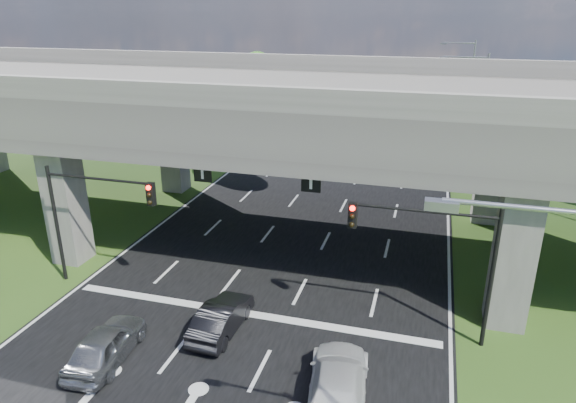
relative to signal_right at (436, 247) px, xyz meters
The scene contains 18 objects.
ground 9.71m from the signal_right, 153.26° to the right, with size 160.00×160.00×0.00m, color #294817.
road 10.74m from the signal_right, 142.25° to the left, with size 18.00×120.00×0.03m, color black.
overpass 11.84m from the signal_right, 134.16° to the left, with size 80.00×15.00×10.00m.
warehouse 45.97m from the signal_right, 137.44° to the left, with size 20.00×10.00×4.00m, color #9E9E99.
signal_right is the anchor object (origin of this frame).
signal_left 15.65m from the signal_right, behind, with size 5.76×0.54×6.00m.
streetlight_near 10.33m from the signal_right, 77.12° to the right, with size 3.38×0.25×10.00m.
streetlight_far 20.25m from the signal_right, 83.53° to the left, with size 3.38×0.25×10.00m.
streetlight_beyond 36.17m from the signal_right, 86.39° to the left, with size 3.38×0.25×10.00m.
tree_left_near 31.01m from the signal_right, 134.63° to the left, with size 4.50×4.50×7.80m.
tree_left_mid 38.96m from the signal_right, 129.50° to the left, with size 3.91×3.90×6.76m.
tree_left_far 43.37m from the signal_right, 118.63° to the left, with size 4.80×4.80×8.32m.
tree_right_near 24.62m from the signal_right, 77.76° to the left, with size 4.20×4.20×7.28m.
tree_right_mid 33.10m from the signal_right, 75.62° to the left, with size 3.91×3.90×6.76m.
tree_right_far 40.29m from the signal_right, 83.99° to the left, with size 4.50×4.50×7.80m.
car_silver 13.39m from the signal_right, 157.26° to the right, with size 1.71×4.25×1.45m, color #919398.
car_dark 9.29m from the signal_right, 166.60° to the right, with size 1.43×4.11×1.35m, color black.
car_white 6.49m from the signal_right, 121.72° to the right, with size 2.06×5.06×1.47m, color #BCBCBC.
Camera 1 is at (7.19, -15.05, 12.94)m, focal length 32.00 mm.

